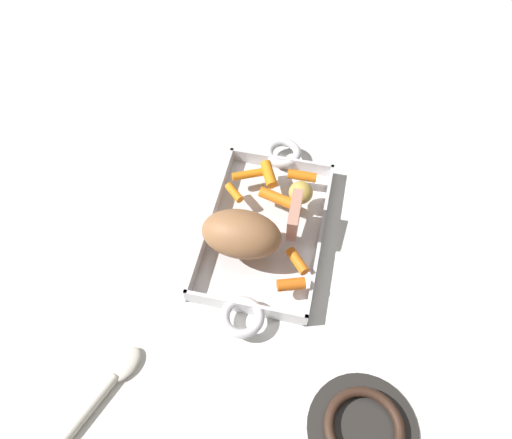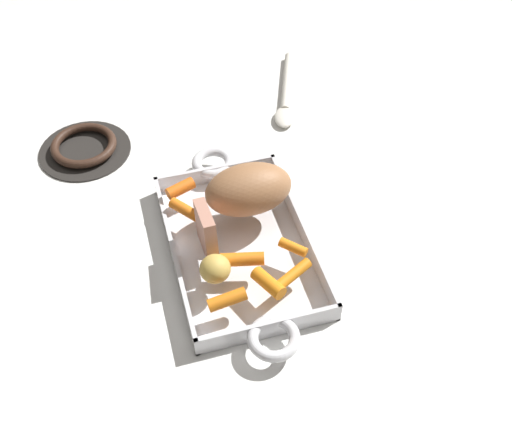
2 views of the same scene
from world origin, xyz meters
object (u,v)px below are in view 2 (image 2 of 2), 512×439
object	(u,v)px
baby_carrot_short	(268,283)
potato_corner	(215,269)
pork_roast	(249,189)
roast_slice_thin	(206,230)
baby_carrot_northeast	(227,300)
baby_carrot_northwest	(180,188)
roasting_dish	(240,246)
baby_carrot_southwest	(242,259)
baby_carrot_center_right	(293,247)
stove_burner_rear	(84,147)
baby_carrot_long	(293,275)
serving_spoon	(286,95)
baby_carrot_center_left	(185,209)

from	to	relation	value
baby_carrot_short	potato_corner	bearing A→B (deg)	60.96
pork_roast	roast_slice_thin	distance (m)	0.11
baby_carrot_northeast	baby_carrot_northwest	size ratio (longest dim) A/B	1.18
roasting_dish	pork_roast	distance (m)	0.09
baby_carrot_northwest	baby_carrot_southwest	bearing A→B (deg)	-160.85
baby_carrot_center_right	potato_corner	xyz separation A→B (m)	(-0.02, 0.13, 0.01)
baby_carrot_northwest	stove_burner_rear	xyz separation A→B (m)	(0.20, 0.15, -0.04)
baby_carrot_center_right	roast_slice_thin	bearing A→B (deg)	69.64
potato_corner	roast_slice_thin	bearing A→B (deg)	-1.74
roast_slice_thin	baby_carrot_long	xyz separation A→B (m)	(-0.10, -0.11, -0.03)
serving_spoon	potato_corner	bearing A→B (deg)	-9.45
stove_burner_rear	serving_spoon	distance (m)	0.43
baby_carrot_center_left	baby_carrot_center_right	size ratio (longest dim) A/B	1.17
roast_slice_thin	baby_carrot_northeast	size ratio (longest dim) A/B	1.27
roasting_dish	baby_carrot_southwest	distance (m)	0.07
baby_carrot_center_left	baby_carrot_long	distance (m)	0.22
stove_burner_rear	roast_slice_thin	bearing A→B (deg)	-152.50
baby_carrot_southwest	baby_carrot_center_right	distance (m)	0.08
pork_roast	stove_burner_rear	size ratio (longest dim) A/B	0.83
potato_corner	stove_burner_rear	size ratio (longest dim) A/B	0.27
baby_carrot_short	stove_burner_rear	bearing A→B (deg)	29.01
roast_slice_thin	baby_carrot_northwest	world-z (taller)	roast_slice_thin
baby_carrot_northwest	baby_carrot_northeast	bearing A→B (deg)	-175.02
baby_carrot_short	baby_carrot_long	xyz separation A→B (m)	(0.01, -0.04, -0.00)
roast_slice_thin	roasting_dish	bearing A→B (deg)	-84.32
pork_roast	baby_carrot_center_right	distance (m)	0.12
roasting_dish	baby_carrot_center_right	distance (m)	0.10
roast_slice_thin	baby_carrot_center_left	world-z (taller)	roast_slice_thin
baby_carrot_center_left	baby_carrot_northwest	distance (m)	0.05
baby_carrot_southwest	stove_burner_rear	distance (m)	0.43
pork_roast	baby_carrot_southwest	size ratio (longest dim) A/B	2.16
baby_carrot_northeast	baby_carrot_northwest	xyz separation A→B (m)	(0.24, 0.02, 0.00)
roast_slice_thin	potato_corner	bearing A→B (deg)	178.26
baby_carrot_southwest	baby_carrot_northwest	distance (m)	0.19
pork_roast	baby_carrot_short	distance (m)	0.17
roast_slice_thin	baby_carrot_northwest	xyz separation A→B (m)	(0.13, 0.02, -0.03)
roasting_dish	baby_carrot_southwest	size ratio (longest dim) A/B	6.83
roast_slice_thin	serving_spoon	bearing A→B (deg)	-33.77
baby_carrot_long	roasting_dish	bearing A→B (deg)	28.44
baby_carrot_short	baby_carrot_long	world-z (taller)	baby_carrot_short
baby_carrot_southwest	stove_burner_rear	size ratio (longest dim) A/B	0.38
baby_carrot_short	baby_carrot_northeast	distance (m)	0.07
pork_roast	stove_burner_rear	world-z (taller)	pork_roast
roast_slice_thin	potato_corner	xyz separation A→B (m)	(-0.07, 0.00, -0.01)
baby_carrot_short	baby_carrot_southwest	bearing A→B (deg)	25.19
baby_carrot_southwest	baby_carrot_short	distance (m)	0.06
serving_spoon	baby_carrot_center_left	bearing A→B (deg)	-21.89
baby_carrot_center_right	baby_carrot_southwest	bearing A→B (deg)	92.54
roasting_dish	baby_carrot_center_left	distance (m)	0.11
baby_carrot_southwest	baby_carrot_northwest	xyz separation A→B (m)	(0.18, 0.06, -0.00)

